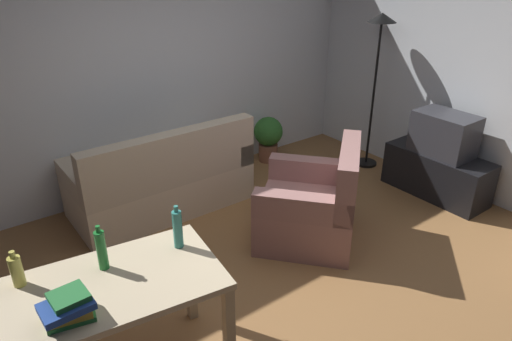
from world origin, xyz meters
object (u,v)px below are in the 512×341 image
at_px(couch, 163,182).
at_px(armchair, 313,206).
at_px(tv_stand, 437,174).
at_px(bottle_green, 101,250).
at_px(desk, 116,297).
at_px(potted_plant, 268,136).
at_px(bottle_tall, 178,229).
at_px(tv, 444,134).
at_px(book_stack, 68,308).
at_px(bottle_squat, 17,271).
at_px(torchiere_lamp, 379,50).

relative_size(couch, armchair, 1.43).
bearing_deg(tv_stand, bottle_green, 92.17).
xyz_separation_m(tv_stand, desk, (-3.66, -0.29, 0.41)).
relative_size(desk, potted_plant, 2.25).
height_order(desk, bottle_tall, bottle_tall).
xyz_separation_m(armchair, bottle_green, (-2.01, -0.33, 0.57)).
bearing_deg(potted_plant, bottle_green, -144.86).
bearing_deg(tv, book_stack, 96.32).
height_order(desk, armchair, armchair).
relative_size(tv_stand, tv, 1.83).
height_order(armchair, bottle_tall, bottle_tall).
relative_size(desk, bottle_tall, 4.43).
xyz_separation_m(armchair, bottle_squat, (-2.44, -0.20, 0.53)).
bearing_deg(bottle_tall, book_stack, -162.69).
relative_size(desk, book_stack, 4.74).
height_order(couch, bottle_green, bottle_green).
relative_size(tv, torchiere_lamp, 0.33).
bearing_deg(couch, bottle_tall, 67.80).
height_order(couch, bottle_squat, bottle_squat).
relative_size(torchiere_lamp, armchair, 1.47).
distance_m(desk, bottle_squat, 0.55).
relative_size(potted_plant, book_stack, 2.11).
bearing_deg(tv, desk, 94.55).
xyz_separation_m(torchiere_lamp, desk, (-3.66, -1.26, -0.76)).
xyz_separation_m(armchair, book_stack, (-2.29, -0.63, 0.51)).
distance_m(armchair, bottle_tall, 1.70).
distance_m(tv_stand, bottle_squat, 4.13).
distance_m(couch, bottle_green, 2.07).
xyz_separation_m(tv_stand, potted_plant, (-0.91, 1.79, 0.09)).
bearing_deg(book_stack, bottle_squat, 108.22).
bearing_deg(bottle_squat, armchair, 4.61).
xyz_separation_m(tv_stand, armchair, (-1.65, 0.19, 0.08)).
distance_m(tv_stand, armchair, 1.66).
relative_size(tv, bottle_green, 2.09).
relative_size(couch, bottle_tall, 6.09).
bearing_deg(tv_stand, couch, 59.49).
height_order(tv, bottle_tall, bottle_tall).
bearing_deg(bottle_squat, potted_plant, 29.54).
bearing_deg(armchair, tv, 133.00).
relative_size(armchair, book_stack, 4.55).
relative_size(tv_stand, armchair, 0.89).
bearing_deg(armchair, bottle_squat, -35.77).
relative_size(tv, armchair, 0.49).
xyz_separation_m(potted_plant, armchair, (-0.74, -1.60, -0.01)).
bearing_deg(armchair, bottle_tall, -26.01).
xyz_separation_m(couch, armchair, (0.87, -1.29, 0.01)).
relative_size(torchiere_lamp, bottle_squat, 8.15).
bearing_deg(armchair, book_stack, -25.05).
distance_m(couch, book_stack, 2.45).
relative_size(armchair, bottle_tall, 4.25).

